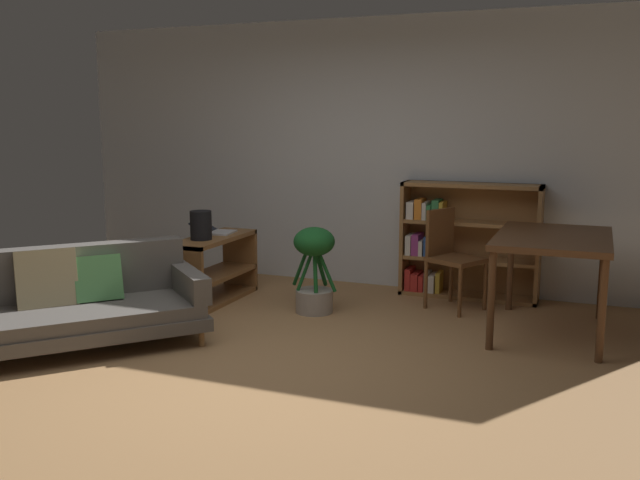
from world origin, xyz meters
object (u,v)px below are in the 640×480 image
object	(u,v)px
fabric_couch	(75,302)
open_laptop	(215,230)
potted_floor_plant	(314,265)
dining_chair_near	(450,253)
dining_table	(553,246)
bookshelf	(460,241)
media_console	(214,270)
desk_speaker	(201,225)

from	to	relation	value
fabric_couch	open_laptop	size ratio (longest dim) A/B	4.54
open_laptop	potted_floor_plant	size ratio (longest dim) A/B	0.56
dining_chair_near	potted_floor_plant	bearing A→B (deg)	-151.05
dining_table	dining_chair_near	bearing A→B (deg)	152.73
bookshelf	fabric_couch	bearing A→B (deg)	-133.23
open_laptop	dining_chair_near	distance (m)	2.24
media_console	dining_chair_near	distance (m)	2.20
bookshelf	open_laptop	bearing A→B (deg)	-158.07
dining_table	dining_chair_near	size ratio (longest dim) A/B	1.43
open_laptop	bookshelf	size ratio (longest dim) A/B	0.33
open_laptop	desk_speaker	distance (m)	0.39
desk_speaker	dining_table	world-z (taller)	desk_speaker
dining_table	dining_chair_near	xyz separation A→B (m)	(-0.90, 0.47, -0.21)
fabric_couch	open_laptop	xyz separation A→B (m)	(0.24, 1.71, 0.31)
fabric_couch	bookshelf	xyz separation A→B (m)	(2.43, 2.59, 0.20)
open_laptop	dining_chair_near	xyz separation A→B (m)	(2.19, 0.41, -0.14)
media_console	open_laptop	xyz separation A→B (m)	(-0.09, 0.18, 0.35)
potted_floor_plant	dining_table	world-z (taller)	dining_table
desk_speaker	potted_floor_plant	world-z (taller)	desk_speaker
open_laptop	bookshelf	distance (m)	2.37
fabric_couch	media_console	world-z (taller)	fabric_couch
desk_speaker	fabric_couch	bearing A→B (deg)	-103.04
fabric_couch	media_console	size ratio (longest dim) A/B	1.84
desk_speaker	dining_chair_near	xyz separation A→B (m)	(2.12, 0.77, -0.24)
fabric_couch	dining_table	bearing A→B (deg)	26.22
desk_speaker	bookshelf	size ratio (longest dim) A/B	0.20
dining_chair_near	desk_speaker	bearing A→B (deg)	-159.96
desk_speaker	dining_table	distance (m)	3.04
desk_speaker	media_console	bearing A→B (deg)	85.54
media_console	bookshelf	size ratio (longest dim) A/B	0.81
potted_floor_plant	dining_table	distance (m)	2.01
open_laptop	dining_chair_near	size ratio (longest dim) A/B	0.48
bookshelf	dining_chair_near	bearing A→B (deg)	-90.10
open_laptop	desk_speaker	xyz separation A→B (m)	(0.07, -0.37, 0.11)
open_laptop	bookshelf	bearing A→B (deg)	21.93
dining_chair_near	dining_table	bearing A→B (deg)	-27.27
potted_floor_plant	bookshelf	size ratio (longest dim) A/B	0.59
fabric_couch	open_laptop	bearing A→B (deg)	82.04
fabric_couch	desk_speaker	distance (m)	1.43
open_laptop	bookshelf	world-z (taller)	bookshelf
desk_speaker	open_laptop	bearing A→B (deg)	100.89
media_console	dining_table	size ratio (longest dim) A/B	0.82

